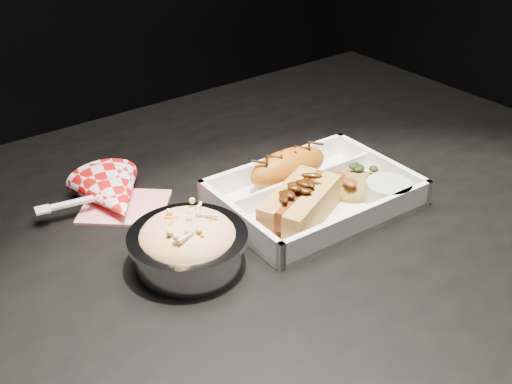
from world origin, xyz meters
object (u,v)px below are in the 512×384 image
hotdog (300,202)px  foil_coleslaw_cup (188,243)px  fried_pastry (288,167)px  dining_table (238,275)px  food_tray (313,198)px  napkin_fork (113,196)px

hotdog → foil_coleslaw_cup: foil_coleslaw_cup is taller
fried_pastry → dining_table: bearing=-168.0°
dining_table → food_tray: size_ratio=4.70×
napkin_fork → foil_coleslaw_cup: bearing=-75.3°
food_tray → napkin_fork: bearing=145.7°
food_tray → napkin_fork: 0.26m
napkin_fork → dining_table: bearing=-36.7°
dining_table → napkin_fork: bearing=132.3°
dining_table → foil_coleslaw_cup: size_ratio=8.78×
hotdog → foil_coleslaw_cup: size_ratio=1.01×
foil_coleslaw_cup → napkin_fork: foil_coleslaw_cup is taller
foil_coleslaw_cup → dining_table: bearing=24.7°
dining_table → fried_pastry: fried_pastry is taller
food_tray → hotdog: size_ratio=1.85×
fried_pastry → hotdog: bearing=-120.6°
dining_table → napkin_fork: 0.20m
hotdog → dining_table: bearing=109.5°
food_tray → napkin_fork: size_ratio=1.42×
dining_table → hotdog: 0.15m
fried_pastry → food_tray: bearing=-91.8°
food_tray → hotdog: hotdog is taller
dining_table → foil_coleslaw_cup: (-0.10, -0.05, 0.12)m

